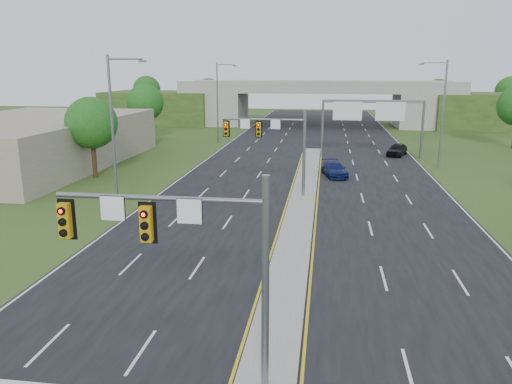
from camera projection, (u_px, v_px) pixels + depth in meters
The scene contains 19 objects.
road at pixel (308, 173), 49.64m from camera, with size 24.00×160.00×0.02m, color black.
median at pixel (302, 203), 38.08m from camera, with size 2.00×54.00×0.16m, color gray.
lane_markings at pixel (298, 186), 43.86m from camera, with size 23.72×160.00×0.01m.
signal_mast_near at pixel (191, 247), 15.09m from camera, with size 6.62×0.60×7.00m.
signal_mast_far at pixel (276, 139), 39.14m from camera, with size 6.62×0.60×7.00m.
sign_gantry at pixel (371, 113), 57.03m from camera, with size 11.58×0.44×6.67m.
overpass at pixel (318, 106), 92.09m from camera, with size 80.00×14.00×8.10m.
lightpole_l_mid at pixel (115, 126), 35.58m from camera, with size 2.85×0.25×11.00m.
lightpole_l_far at pixel (219, 99), 69.24m from camera, with size 2.85×0.25×11.00m.
lightpole_r_far at pixel (441, 109), 51.20m from camera, with size 2.85×0.25×11.00m.
tree_l_near at pixel (91, 123), 46.33m from camera, with size 4.80×4.80×7.60m.
tree_l_mid at pixel (145, 102), 70.84m from camera, with size 5.20×5.20×8.12m.
tree_back_a at pixel (147, 90), 110.18m from camera, with size 6.00×6.00×8.85m.
tree_back_b at pixel (209, 91), 108.35m from camera, with size 5.60×5.60×8.32m.
tree_back_c at pixel (438, 93), 101.82m from camera, with size 5.60×5.60×8.32m.
tree_back_d at pixel (511, 91), 99.84m from camera, with size 6.00×6.00×8.85m.
commercial_building at pixel (26, 142), 53.13m from camera, with size 18.00×30.00×5.00m, color gray.
car_far_b at pixel (335, 169), 47.91m from camera, with size 1.89×4.64×1.35m, color #0B1545.
car_far_c at pixel (397, 149), 59.52m from camera, with size 1.73×4.31×1.47m, color black.
Camera 1 is at (1.68, -13.92, 9.92)m, focal length 35.00 mm.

